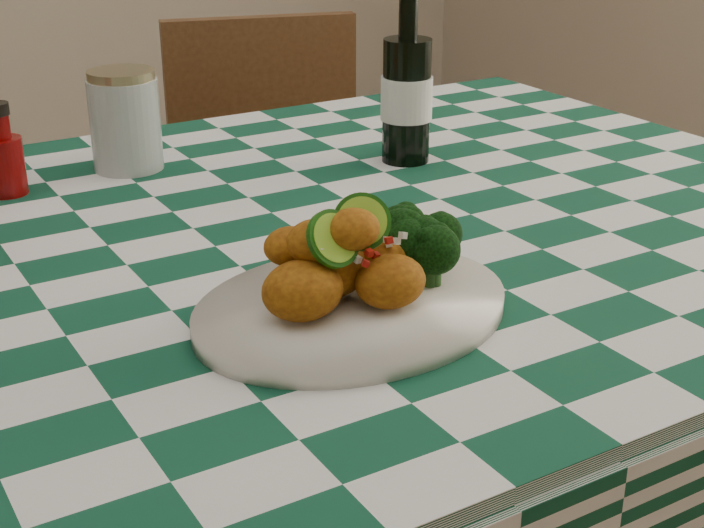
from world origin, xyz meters
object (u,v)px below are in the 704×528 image
plate (352,309)px  ketchup_bottle (2,149)px  wooden_chair_right (283,248)px  mason_jar (125,120)px  beer_bottle (407,76)px  fried_chicken_pile (348,256)px

plate → ketchup_bottle: (-0.20, 0.53, 0.05)m
ketchup_bottle → wooden_chair_right: bearing=34.5°
plate → mason_jar: 0.56m
plate → mason_jar: (-0.03, 0.56, 0.06)m
beer_bottle → wooden_chair_right: bearing=81.7°
fried_chicken_pile → wooden_chair_right: bearing=66.6°
fried_chicken_pile → mason_jar: bearing=92.1°
wooden_chair_right → beer_bottle: bearing=-83.0°
mason_jar → beer_bottle: size_ratio=0.57×
plate → fried_chicken_pile: fried_chicken_pile is taller
mason_jar → wooden_chair_right: bearing=42.1°
fried_chicken_pile → mason_jar: mason_jar is taller
plate → ketchup_bottle: 0.57m
fried_chicken_pile → beer_bottle: bearing=50.1°
ketchup_bottle → plate: bearing=-69.9°
plate → beer_bottle: beer_bottle is taller
ketchup_bottle → mason_jar: (0.17, 0.02, 0.01)m
fried_chicken_pile → wooden_chair_right: fried_chicken_pile is taller
mason_jar → ketchup_bottle: bearing=-172.1°
plate → mason_jar: mason_jar is taller
mason_jar → wooden_chair_right: size_ratio=0.16×
plate → wooden_chair_right: (0.40, 0.95, -0.36)m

